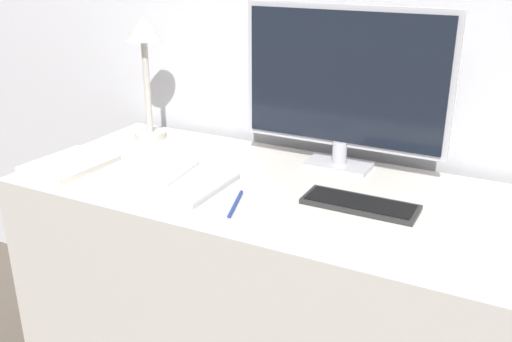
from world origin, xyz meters
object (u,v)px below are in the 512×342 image
(monitor, at_px, (344,84))
(pen, at_px, (235,204))
(keyboard, at_px, (360,204))
(notebook, at_px, (69,165))
(ereader, at_px, (162,170))
(laptop, at_px, (162,178))
(desk_lamp, at_px, (145,55))

(monitor, height_order, pen, monitor)
(keyboard, height_order, notebook, notebook)
(notebook, bearing_deg, monitor, 28.39)
(keyboard, xyz_separation_m, ereader, (-0.53, -0.06, 0.01))
(monitor, xyz_separation_m, notebook, (-0.67, -0.36, -0.23))
(laptop, bearing_deg, ereader, 126.52)
(keyboard, height_order, laptop, laptop)
(laptop, distance_m, pen, 0.25)
(keyboard, distance_m, notebook, 0.81)
(laptop, xyz_separation_m, desk_lamp, (-0.26, 0.29, 0.26))
(notebook, bearing_deg, ereader, 12.45)
(notebook, bearing_deg, laptop, 7.85)
(desk_lamp, distance_m, pen, 0.66)
(desk_lamp, height_order, notebook, desk_lamp)
(keyboard, distance_m, pen, 0.30)
(monitor, relative_size, pen, 4.10)
(keyboard, relative_size, pen, 1.94)
(keyboard, bearing_deg, ereader, -173.07)
(ereader, xyz_separation_m, notebook, (-0.27, -0.06, -0.01))
(ereader, xyz_separation_m, pen, (0.26, -0.07, -0.02))
(keyboard, relative_size, desk_lamp, 0.72)
(monitor, distance_m, notebook, 0.79)
(keyboard, xyz_separation_m, desk_lamp, (-0.77, 0.20, 0.26))
(laptop, height_order, pen, laptop)
(laptop, height_order, notebook, notebook)
(notebook, distance_m, pen, 0.54)
(monitor, xyz_separation_m, laptop, (-0.38, -0.32, -0.23))
(keyboard, bearing_deg, laptop, -170.62)
(laptop, bearing_deg, desk_lamp, 131.70)
(desk_lamp, bearing_deg, notebook, -95.85)
(monitor, distance_m, desk_lamp, 0.64)
(pen, bearing_deg, monitor, 70.28)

